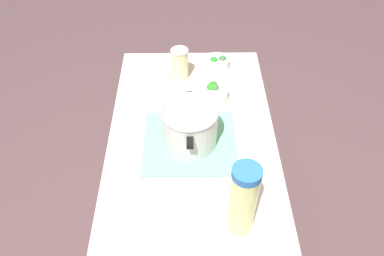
{
  "coord_description": "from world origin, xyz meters",
  "views": [
    {
      "loc": [
        -1.09,
        0.01,
        2.03
      ],
      "look_at": [
        0.0,
        0.0,
        0.95
      ],
      "focal_mm": 37.41,
      "sensor_mm": 36.0,
      "label": 1
    }
  ],
  "objects_px": {
    "cooking_pot": "(190,126)",
    "lemonade_pitcher": "(243,200)",
    "broccoli_bowl_front": "(214,92)",
    "mason_jar": "(180,64)",
    "broccoli_bowl_center": "(217,63)"
  },
  "relations": [
    {
      "from": "lemonade_pitcher",
      "to": "mason_jar",
      "type": "height_order",
      "value": "lemonade_pitcher"
    },
    {
      "from": "cooking_pot",
      "to": "lemonade_pitcher",
      "type": "bearing_deg",
      "value": -157.26
    },
    {
      "from": "broccoli_bowl_front",
      "to": "lemonade_pitcher",
      "type": "bearing_deg",
      "value": -175.51
    },
    {
      "from": "cooking_pot",
      "to": "lemonade_pitcher",
      "type": "relative_size",
      "value": 0.99
    },
    {
      "from": "mason_jar",
      "to": "broccoli_bowl_front",
      "type": "relative_size",
      "value": 1.21
    },
    {
      "from": "broccoli_bowl_front",
      "to": "broccoli_bowl_center",
      "type": "xyz_separation_m",
      "value": [
        0.22,
        -0.03,
        -0.01
      ]
    },
    {
      "from": "cooking_pot",
      "to": "broccoli_bowl_front",
      "type": "relative_size",
      "value": 2.3
    },
    {
      "from": "cooking_pot",
      "to": "mason_jar",
      "type": "xyz_separation_m",
      "value": [
        0.41,
        0.04,
        -0.02
      ]
    },
    {
      "from": "lemonade_pitcher",
      "to": "broccoli_bowl_front",
      "type": "height_order",
      "value": "lemonade_pitcher"
    },
    {
      "from": "mason_jar",
      "to": "cooking_pot",
      "type": "bearing_deg",
      "value": -174.38
    },
    {
      "from": "cooking_pot",
      "to": "lemonade_pitcher",
      "type": "height_order",
      "value": "lemonade_pitcher"
    },
    {
      "from": "lemonade_pitcher",
      "to": "mason_jar",
      "type": "distance_m",
      "value": 0.81
    },
    {
      "from": "broccoli_bowl_center",
      "to": "cooking_pot",
      "type": "bearing_deg",
      "value": 164.8
    },
    {
      "from": "broccoli_bowl_front",
      "to": "broccoli_bowl_center",
      "type": "relative_size",
      "value": 1.08
    },
    {
      "from": "cooking_pot",
      "to": "lemonade_pitcher",
      "type": "xyz_separation_m",
      "value": [
        -0.37,
        -0.15,
        0.05
      ]
    }
  ]
}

